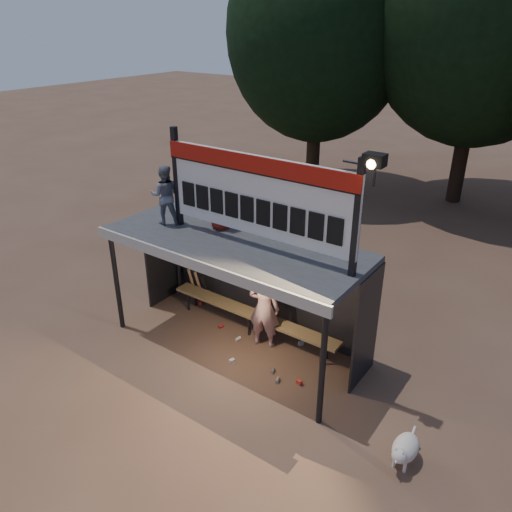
{
  "coord_description": "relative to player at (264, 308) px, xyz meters",
  "views": [
    {
      "loc": [
        5.17,
        -6.55,
        6.02
      ],
      "look_at": [
        0.2,
        0.4,
        1.9
      ],
      "focal_mm": 35.0,
      "sensor_mm": 36.0,
      "label": 1
    }
  ],
  "objects": [
    {
      "name": "scoreboard_assembly",
      "position": [
        0.12,
        -0.35,
        2.46
      ],
      "size": [
        4.1,
        0.27,
        1.99
      ],
      "color": "black",
      "rests_on": "dugout_shelter"
    },
    {
      "name": "bats",
      "position": [
        -2.15,
        0.48,
        -0.43
      ],
      "size": [
        0.48,
        0.33,
        0.84
      ],
      "color": "#A37C4C",
      "rests_on": "ground"
    },
    {
      "name": "dog",
      "position": [
        3.39,
        -1.25,
        -0.58
      ],
      "size": [
        0.36,
        0.81,
        0.49
      ],
      "color": "silver",
      "rests_on": "ground"
    },
    {
      "name": "child_b",
      "position": [
        -1.03,
        -0.02,
        2.0
      ],
      "size": [
        0.63,
        0.57,
        1.08
      ],
      "primitive_type": "imported",
      "rotation": [
        0.0,
        0.0,
        2.6
      ],
      "color": "#A82319",
      "rests_on": "dugout_shelter"
    },
    {
      "name": "player",
      "position": [
        0.0,
        0.0,
        0.0
      ],
      "size": [
        0.71,
        0.56,
        1.72
      ],
      "primitive_type": "imported",
      "rotation": [
        0.0,
        0.0,
        3.4
      ],
      "color": "silver",
      "rests_on": "ground"
    },
    {
      "name": "child_a",
      "position": [
        -2.05,
        -0.44,
        2.04
      ],
      "size": [
        0.72,
        0.7,
        1.16
      ],
      "primitive_type": "imported",
      "rotation": [
        0.0,
        0.0,
        3.8
      ],
      "color": "slate",
      "rests_on": "dugout_shelter"
    },
    {
      "name": "litter",
      "position": [
        -0.06,
        -0.29,
        -0.82
      ],
      "size": [
        3.39,
        1.39,
        0.08
      ],
      "color": "red",
      "rests_on": "ground"
    },
    {
      "name": "ground",
      "position": [
        -0.44,
        -0.34,
        -0.86
      ],
      "size": [
        80.0,
        80.0,
        0.0
      ],
      "primitive_type": "plane",
      "color": "brown",
      "rests_on": "ground"
    },
    {
      "name": "dugout_shelter",
      "position": [
        -0.44,
        -0.09,
        0.99
      ],
      "size": [
        5.1,
        2.08,
        2.32
      ],
      "color": "#39393C",
      "rests_on": "ground"
    },
    {
      "name": "bench",
      "position": [
        -0.44,
        0.21,
        -0.43
      ],
      "size": [
        4.0,
        0.35,
        0.48
      ],
      "color": "olive",
      "rests_on": "ground"
    },
    {
      "name": "tree_mid",
      "position": [
        0.56,
        11.16,
        5.31
      ],
      "size": [
        7.22,
        7.22,
        10.36
      ],
      "color": "black",
      "rests_on": "ground"
    },
    {
      "name": "tree_left",
      "position": [
        -4.44,
        9.66,
        4.65
      ],
      "size": [
        6.46,
        6.46,
        9.27
      ],
      "color": "#2F2215",
      "rests_on": "ground"
    }
  ]
}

